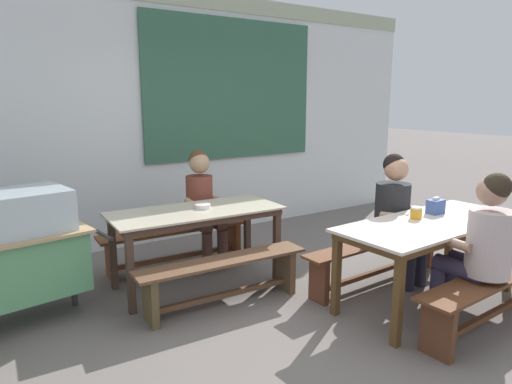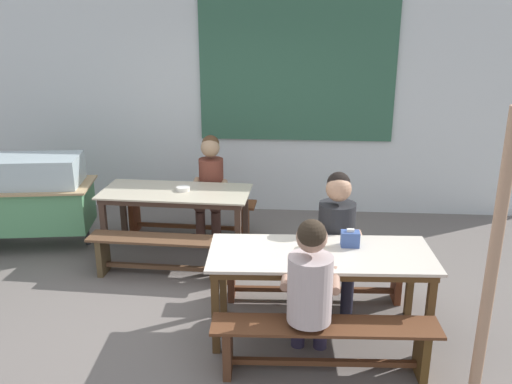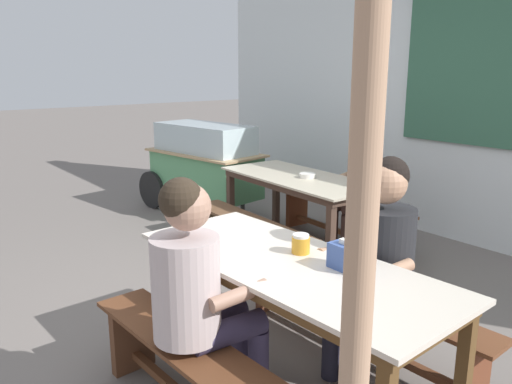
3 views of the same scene
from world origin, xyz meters
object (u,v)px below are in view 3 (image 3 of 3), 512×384
person_right_near_table (378,252)px  person_center_facing (360,179)px  bench_near_front (203,381)px  dining_table_near (290,274)px  bench_far_back (341,214)px  food_cart (204,162)px  tissue_box (345,256)px  bench_near_back (354,310)px  condiment_jar (301,244)px  wooden_support_post (356,341)px  person_near_front (199,286)px  bench_far_front (250,235)px  soup_bowl (307,175)px  dining_table_far (300,185)px

person_right_near_table → person_center_facing: bearing=133.5°
bench_near_front → dining_table_near: bearing=92.5°
person_right_near_table → bench_near_front: bearing=-97.5°
bench_far_back → food_cart: food_cart is taller
tissue_box → dining_table_near: bearing=-149.1°
food_cart → bench_near_back: bearing=-17.0°
food_cart → tissue_box: size_ratio=11.98×
condiment_jar → food_cart: bearing=156.1°
wooden_support_post → bench_far_back: bearing=132.7°
bench_far_back → condiment_jar: 2.45m
person_near_front → condiment_jar: 0.63m
bench_near_back → bench_far_front: bearing=166.5°
person_right_near_table → condiment_jar: bearing=-119.6°
condiment_jar → dining_table_near: bearing=-67.0°
dining_table_near → wooden_support_post: wooden_support_post is taller
bench_near_back → condiment_jar: bearing=-93.8°
food_cart → wooden_support_post: 4.92m
bench_near_front → tissue_box: 0.91m
bench_far_front → condiment_jar: condiment_jar is taller
bench_near_back → soup_bowl: bearing=146.3°
dining_table_near → bench_near_front: dining_table_near is taller
dining_table_far → person_right_near_table: bearing=-29.9°
person_right_near_table → dining_table_near: bearing=-107.9°
person_right_near_table → person_center_facing: 1.99m
dining_table_far → bench_near_front: (1.54, -2.04, -0.38)m
bench_near_back → wooden_support_post: bearing=-49.7°
dining_table_near → soup_bowl: soup_bowl is taller
condiment_jar → person_center_facing: bearing=122.2°
bench_near_back → food_cart: size_ratio=0.98×
bench_near_back → person_center_facing: (-1.18, 1.40, 0.43)m
person_near_front → person_right_near_table: bearing=75.6°
food_cart → person_center_facing: bearing=11.2°
bench_near_back → bench_near_front: 1.12m
person_center_facing → condiment_jar: bearing=-57.8°
bench_far_back → bench_near_front: 3.01m
dining_table_far → person_center_facing: person_center_facing is taller
person_near_front → soup_bowl: bearing=123.9°
condiment_jar → soup_bowl: condiment_jar is taller
bench_far_back → condiment_jar: size_ratio=15.39×
person_center_facing → condiment_jar: person_center_facing is taller
bench_far_back → bench_near_back: bearing=-45.3°
bench_near_front → person_right_near_table: bearing=82.5°
bench_far_back → person_center_facing: (0.28, -0.08, 0.42)m
bench_far_back → wooden_support_post: wooden_support_post is taller
dining_table_far → person_right_near_table: 1.94m
dining_table_near → food_cart: size_ratio=1.01×
wooden_support_post → person_near_front: bearing=168.4°
food_cart → person_right_near_table: person_right_near_table is taller
food_cart → condiment_jar: bearing=-23.9°
bench_far_front → person_center_facing: (0.33, 1.04, 0.42)m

